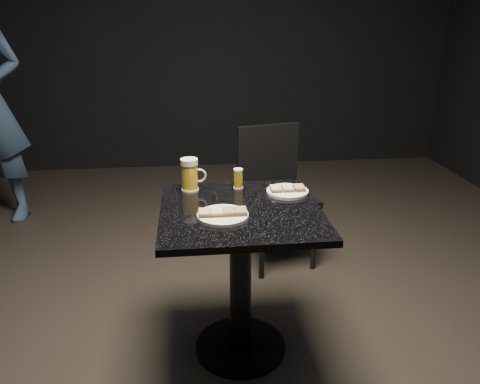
# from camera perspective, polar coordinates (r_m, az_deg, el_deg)

# --- Properties ---
(floor) EXTENTS (6.00, 6.00, 0.00)m
(floor) POSITION_cam_1_polar(r_m,az_deg,el_deg) (2.44, 0.06, -18.48)
(floor) COLOR black
(floor) RESTS_ON ground
(plate_large) EXTENTS (0.22, 0.22, 0.01)m
(plate_large) POSITION_cam_1_polar(r_m,az_deg,el_deg) (1.96, -2.11, -2.88)
(plate_large) COLOR white
(plate_large) RESTS_ON table
(plate_small) EXTENTS (0.20, 0.20, 0.01)m
(plate_small) POSITION_cam_1_polar(r_m,az_deg,el_deg) (2.23, 5.80, 0.07)
(plate_small) COLOR white
(plate_small) RESTS_ON table
(table) EXTENTS (0.70, 0.70, 0.75)m
(table) POSITION_cam_1_polar(r_m,az_deg,el_deg) (2.15, 0.06, -7.98)
(table) COLOR black
(table) RESTS_ON floor
(beer_mug) EXTENTS (0.12, 0.08, 0.16)m
(beer_mug) POSITION_cam_1_polar(r_m,az_deg,el_deg) (2.24, -6.10, 2.11)
(beer_mug) COLOR silver
(beer_mug) RESTS_ON table
(beer_tumbler) EXTENTS (0.05, 0.05, 0.10)m
(beer_tumbler) POSITION_cam_1_polar(r_m,az_deg,el_deg) (2.26, -0.22, 1.65)
(beer_tumbler) COLOR silver
(beer_tumbler) RESTS_ON table
(chair) EXTENTS (0.50, 0.50, 0.88)m
(chair) POSITION_cam_1_polar(r_m,az_deg,el_deg) (3.03, 4.19, 0.70)
(chair) COLOR black
(chair) RESTS_ON floor
(canapes_on_plate_large) EXTENTS (0.20, 0.07, 0.02)m
(canapes_on_plate_large) POSITION_cam_1_polar(r_m,az_deg,el_deg) (1.95, -2.12, -2.45)
(canapes_on_plate_large) COLOR #4C3521
(canapes_on_plate_large) RESTS_ON plate_large
(canapes_on_plate_small) EXTENTS (0.16, 0.07, 0.02)m
(canapes_on_plate_small) POSITION_cam_1_polar(r_m,az_deg,el_deg) (2.22, 5.81, 0.46)
(canapes_on_plate_small) COLOR #4C3521
(canapes_on_plate_small) RESTS_ON plate_small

